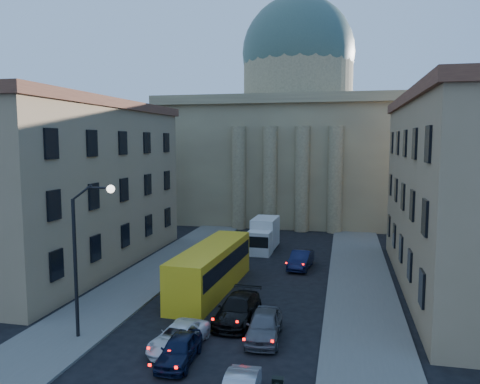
{
  "coord_description": "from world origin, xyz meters",
  "views": [
    {
      "loc": [
        7.04,
        -14.88,
        11.16
      ],
      "look_at": [
        -0.82,
        20.31,
        7.23
      ],
      "focal_mm": 35.0,
      "sensor_mm": 36.0,
      "label": 1
    }
  ],
  "objects_px": {
    "box_truck": "(264,236)",
    "street_lamp": "(83,248)",
    "city_bus": "(212,267)",
    "car_left_near": "(179,349)"
  },
  "relations": [
    {
      "from": "street_lamp",
      "to": "city_bus",
      "type": "xyz_separation_m",
      "value": [
        4.51,
        9.89,
        -3.46
      ]
    },
    {
      "from": "box_truck",
      "to": "street_lamp",
      "type": "bearing_deg",
      "value": -102.61
    },
    {
      "from": "box_truck",
      "to": "car_left_near",
      "type": "bearing_deg",
      "value": -88.14
    },
    {
      "from": "city_bus",
      "to": "box_truck",
      "type": "xyz_separation_m",
      "value": [
        1.6,
        13.68,
        -0.29
      ]
    },
    {
      "from": "street_lamp",
      "to": "car_left_near",
      "type": "bearing_deg",
      "value": -13.58
    },
    {
      "from": "city_bus",
      "to": "box_truck",
      "type": "relative_size",
      "value": 2.04
    },
    {
      "from": "car_left_near",
      "to": "city_bus",
      "type": "distance_m",
      "value": 11.53
    },
    {
      "from": "car_left_near",
      "to": "city_bus",
      "type": "bearing_deg",
      "value": 95.94
    },
    {
      "from": "city_bus",
      "to": "box_truck",
      "type": "height_order",
      "value": "city_bus"
    },
    {
      "from": "car_left_near",
      "to": "box_truck",
      "type": "bearing_deg",
      "value": 88.01
    }
  ]
}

